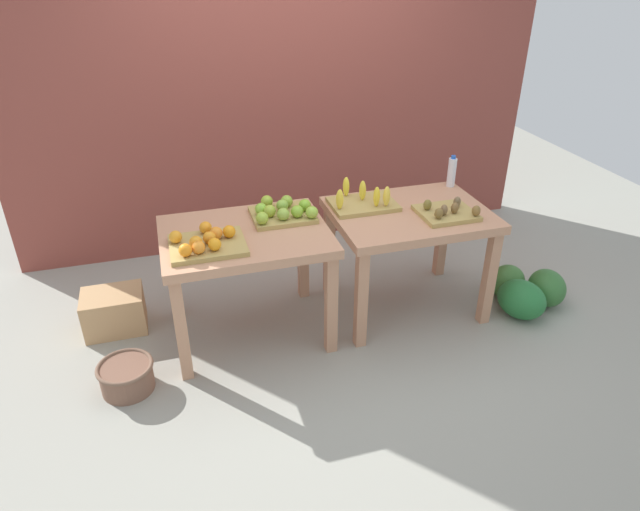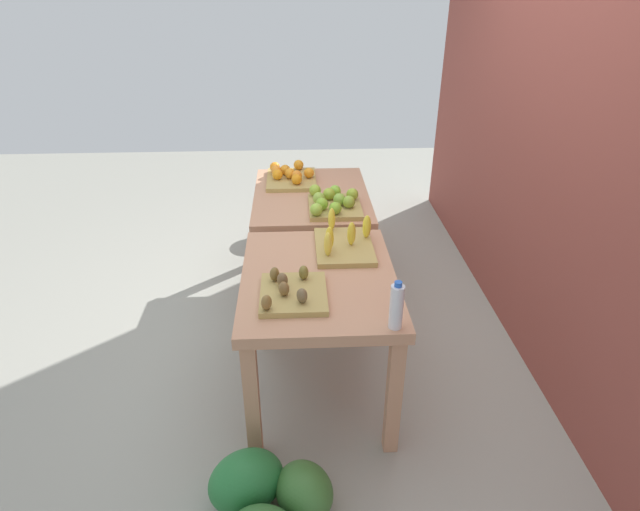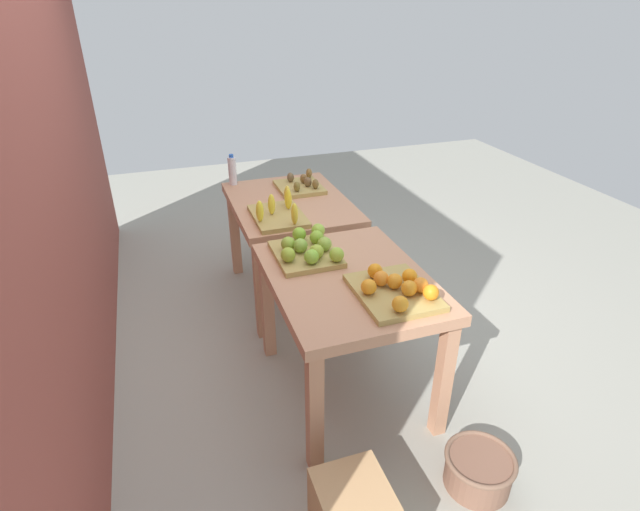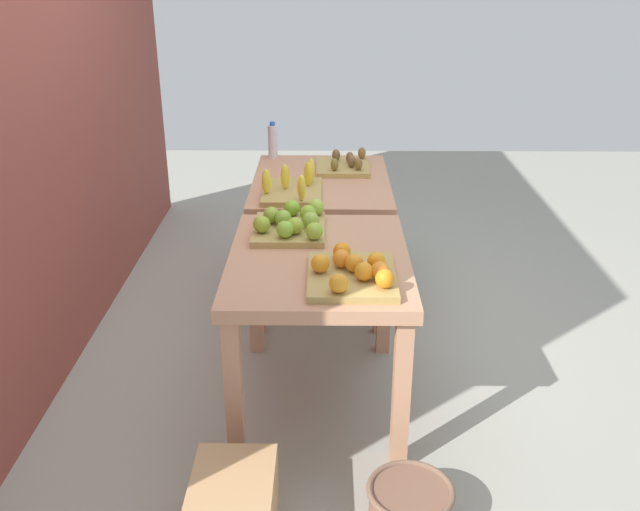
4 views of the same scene
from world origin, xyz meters
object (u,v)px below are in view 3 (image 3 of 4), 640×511
Objects in this scene: display_table_right at (290,215)px; watermelon_pile at (294,229)px; banana_crate at (279,213)px; apple_bin at (308,249)px; display_table_left at (348,294)px; orange_bin at (396,289)px; wicker_basket at (479,469)px; water_bottle at (232,170)px; kiwi_bin at (300,185)px.

display_table_right reaches higher than watermelon_pile.
apple_bin is at bearing -177.95° from banana_crate.
orange_bin reaches higher than display_table_left.
apple_bin is 0.65× the size of watermelon_pile.
wicker_basket is (-0.56, -0.21, -0.71)m from orange_bin.
water_bottle is (1.83, 0.46, 0.07)m from orange_bin.
orange_bin is at bearing -150.22° from display_table_left.
water_bottle is (0.27, 0.46, 0.08)m from kiwi_bin.
display_table_left is 1.00× the size of display_table_right.
display_table_left is 2.34× the size of orange_bin.
watermelon_pile reaches higher than wicker_basket.
apple_bin reaches higher than display_table_right.
kiwi_bin is (0.20, -0.14, 0.14)m from display_table_right.
orange_bin is at bearing -152.26° from apple_bin.
wicker_basket is at bearing -164.44° from water_bottle.
apple_bin reaches higher than watermelon_pile.
display_table_right is 2.36× the size of banana_crate.
water_bottle is (0.46, 0.32, 0.22)m from display_table_right.
water_bottle is at bearing 14.07° from orange_bin.
display_table_left is at bearing -169.65° from banana_crate.
water_bottle is at bearing 11.28° from display_table_left.
display_table_left is 3.15× the size of wicker_basket.
water_bottle reaches higher than kiwi_bin.
apple_bin is at bearing 165.33° from kiwi_bin.
apple_bin is (-0.85, 0.13, 0.16)m from display_table_right.
display_table_right is 1.03m from watermelon_pile.
water_bottle is 0.71× the size of wicker_basket.
wicker_basket is at bearing -156.60° from display_table_left.
kiwi_bin is 0.93m from watermelon_pile.
water_bottle reaches higher than apple_bin.
kiwi_bin is 2.24m from wicker_basket.
water_bottle reaches higher than watermelon_pile.
water_bottle is at bearing 7.97° from apple_bin.
banana_crate is 0.67× the size of watermelon_pile.
display_table_right is 2.04m from wicker_basket.
wicker_basket is at bearing -163.01° from banana_crate.
kiwi_bin is 0.55× the size of watermelon_pile.
water_bottle reaches higher than orange_bin.
apple_bin reaches higher than wicker_basket.
wicker_basket is at bearing -178.19° from watermelon_pile.
apple_bin is at bearing 27.74° from orange_bin.
orange_bin is 1.34× the size of wicker_basket.
kiwi_bin reaches higher than watermelon_pile.
display_table_left is at bearing 172.40° from watermelon_pile.
orange_bin is 0.68× the size of watermelon_pile.
display_table_left is 2.43× the size of apple_bin.
water_bottle is 2.60m from wicker_basket.
display_table_right is at bearing 162.77° from watermelon_pile.
wicker_basket is at bearing -155.99° from apple_bin.
banana_crate is 0.77m from water_bottle.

